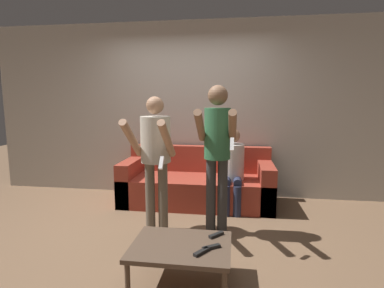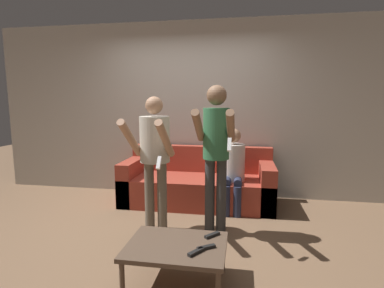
{
  "view_description": "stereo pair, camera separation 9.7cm",
  "coord_description": "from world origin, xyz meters",
  "views": [
    {
      "loc": [
        0.72,
        -3.07,
        1.49
      ],
      "look_at": [
        0.19,
        0.64,
        0.95
      ],
      "focal_mm": 28.0,
      "sensor_mm": 36.0,
      "label": 1
    },
    {
      "loc": [
        0.82,
        -3.06,
        1.49
      ],
      "look_at": [
        0.19,
        0.64,
        0.95
      ],
      "focal_mm": 28.0,
      "sensor_mm": 36.0,
      "label": 2
    }
  ],
  "objects": [
    {
      "name": "remote_near",
      "position": [
        0.49,
        -0.96,
        0.36
      ],
      "size": [
        0.12,
        0.14,
        0.02
      ],
      "color": "black",
      "rests_on": "coffee_table"
    },
    {
      "name": "coffee_table",
      "position": [
        0.32,
        -0.84,
        0.31
      ],
      "size": [
        0.8,
        0.6,
        0.35
      ],
      "color": "brown",
      "rests_on": "ground_plane"
    },
    {
      "name": "wall_back",
      "position": [
        0.0,
        1.61,
        1.35
      ],
      "size": [
        6.4,
        0.06,
        2.7
      ],
      "color": "#B7B2A8",
      "rests_on": "ground_plane"
    },
    {
      "name": "remote_far",
      "position": [
        0.59,
        -0.66,
        0.36
      ],
      "size": [
        0.13,
        0.14,
        0.02
      ],
      "color": "black",
      "rests_on": "coffee_table"
    },
    {
      "name": "person_standing_right",
      "position": [
        0.54,
        0.15,
        1.02
      ],
      "size": [
        0.41,
        0.64,
        1.66
      ],
      "color": "#383838",
      "rests_on": "ground_plane"
    },
    {
      "name": "ground_plane",
      "position": [
        0.0,
        0.0,
        0.0
      ],
      "size": [
        14.0,
        14.0,
        0.0
      ],
      "primitive_type": "plane",
      "color": "brown"
    },
    {
      "name": "person_seated",
      "position": [
        0.7,
        0.97,
        0.61
      ],
      "size": [
        0.32,
        0.54,
        1.12
      ],
      "color": "#282D47",
      "rests_on": "ground_plane"
    },
    {
      "name": "couch",
      "position": [
        0.19,
        1.16,
        0.27
      ],
      "size": [
        2.16,
        0.85,
        0.8
      ],
      "color": "#9E3828",
      "rests_on": "ground_plane"
    },
    {
      "name": "person_standing_left",
      "position": [
        -0.15,
        0.15,
        0.96
      ],
      "size": [
        0.46,
        0.72,
        1.54
      ],
      "color": "#6B6051",
      "rests_on": "ground_plane"
    },
    {
      "name": "remote_mid",
      "position": [
        0.56,
        -0.88,
        0.36
      ],
      "size": [
        0.15,
        0.11,
        0.02
      ],
      "color": "black",
      "rests_on": "coffee_table"
    }
  ]
}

